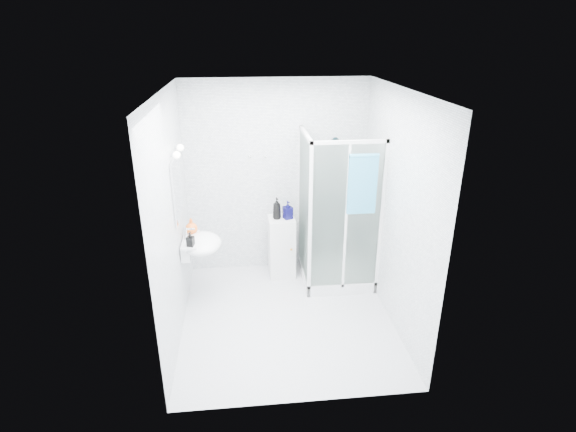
{
  "coord_description": "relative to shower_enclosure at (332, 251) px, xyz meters",
  "views": [
    {
      "loc": [
        -0.46,
        -4.39,
        3.13
      ],
      "look_at": [
        0.05,
        0.35,
        1.15
      ],
      "focal_mm": 28.0,
      "sensor_mm": 36.0,
      "label": 1
    }
  ],
  "objects": [
    {
      "name": "soap_dispenser_orange",
      "position": [
        -1.76,
        -0.15,
        0.51
      ],
      "size": [
        0.19,
        0.19,
        0.19
      ],
      "primitive_type": "imported",
      "rotation": [
        0.0,
        0.0,
        0.35
      ],
      "color": "orange",
      "rests_on": "wall_basin"
    },
    {
      "name": "storage_cabinet",
      "position": [
        -0.63,
        0.27,
        -0.03
      ],
      "size": [
        0.36,
        0.38,
        0.83
      ],
      "rotation": [
        0.0,
        0.0,
        0.03
      ],
      "color": "silver",
      "rests_on": "ground"
    },
    {
      "name": "wall_basin",
      "position": [
        -1.66,
        -0.32,
        0.35
      ],
      "size": [
        0.46,
        0.56,
        0.35
      ],
      "color": "silver",
      "rests_on": "ground"
    },
    {
      "name": "vanity_lights",
      "position": [
        -1.8,
        -0.32,
        1.47
      ],
      "size": [
        0.1,
        0.4,
        0.08
      ],
      "color": "silver",
      "rests_on": "room"
    },
    {
      "name": "wall_hooks",
      "position": [
        -0.92,
        0.49,
        1.17
      ],
      "size": [
        0.23,
        0.06,
        0.03
      ],
      "color": "silver",
      "rests_on": "room"
    },
    {
      "name": "hand_towel",
      "position": [
        0.24,
        -0.4,
        1.07
      ],
      "size": [
        0.34,
        0.05,
        0.71
      ],
      "color": "teal",
      "rests_on": "shower_enclosure"
    },
    {
      "name": "mirror",
      "position": [
        -1.85,
        -0.32,
        1.05
      ],
      "size": [
        0.02,
        0.6,
        0.7
      ],
      "primitive_type": "cube",
      "color": "white",
      "rests_on": "room"
    },
    {
      "name": "shampoo_bottle_a",
      "position": [
        -0.69,
        0.26,
        0.53
      ],
      "size": [
        0.13,
        0.13,
        0.29
      ],
      "primitive_type": "imported",
      "rotation": [
        0.0,
        0.0,
        0.2
      ],
      "color": "black",
      "rests_on": "storage_cabinet"
    },
    {
      "name": "room",
      "position": [
        -0.67,
        -0.77,
        0.85
      ],
      "size": [
        2.4,
        2.6,
        2.6
      ],
      "color": "silver",
      "rests_on": "ground"
    },
    {
      "name": "soap_dispenser_black",
      "position": [
        -1.74,
        -0.49,
        0.5
      ],
      "size": [
        0.1,
        0.1,
        0.17
      ],
      "primitive_type": "imported",
      "rotation": [
        0.0,
        0.0,
        -0.32
      ],
      "color": "black",
      "rests_on": "wall_basin"
    },
    {
      "name": "shampoo_bottle_b",
      "position": [
        -0.55,
        0.26,
        0.51
      ],
      "size": [
        0.14,
        0.14,
        0.24
      ],
      "primitive_type": "imported",
      "rotation": [
        0.0,
        0.0,
        0.37
      ],
      "color": "#0B0A3D",
      "rests_on": "storage_cabinet"
    },
    {
      "name": "shower_enclosure",
      "position": [
        0.0,
        0.0,
        0.0
      ],
      "size": [
        0.9,
        0.95,
        2.0
      ],
      "color": "silver",
      "rests_on": "ground"
    }
  ]
}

